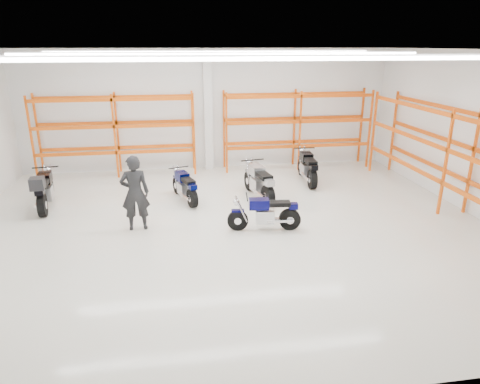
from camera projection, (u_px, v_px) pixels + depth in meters
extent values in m
plane|color=beige|center=(228.00, 227.00, 11.42)|extent=(14.00, 14.00, 0.00)
cube|color=white|center=(208.00, 110.00, 16.29)|extent=(14.00, 0.02, 4.50)
cube|color=white|center=(291.00, 254.00, 5.09)|extent=(14.00, 0.02, 4.50)
cube|color=white|center=(227.00, 50.00, 9.96)|extent=(14.00, 12.00, 0.02)
cube|color=white|center=(249.00, 58.00, 7.19)|extent=(10.00, 0.22, 0.10)
cube|color=white|center=(224.00, 54.00, 10.46)|extent=(10.00, 0.22, 0.10)
cube|color=white|center=(213.00, 52.00, 13.26)|extent=(10.00, 0.22, 0.10)
cylinder|color=black|center=(238.00, 220.00, 11.14)|extent=(0.56, 0.17, 0.55)
cylinder|color=black|center=(290.00, 219.00, 11.19)|extent=(0.58, 0.23, 0.56)
cylinder|color=silver|center=(238.00, 220.00, 11.14)|extent=(0.20, 0.15, 0.18)
cylinder|color=silver|center=(290.00, 219.00, 11.19)|extent=(0.22, 0.20, 0.20)
cube|color=#07073D|center=(238.00, 211.00, 11.05)|extent=(0.34, 0.17, 0.05)
cube|color=#B7B7BC|center=(265.00, 216.00, 11.13)|extent=(0.51, 0.38, 0.35)
cube|color=#A5A5AA|center=(278.00, 219.00, 11.18)|extent=(0.65, 0.18, 0.07)
cube|color=#07073D|center=(259.00, 204.00, 11.01)|extent=(0.54, 0.37, 0.25)
cube|color=black|center=(279.00, 204.00, 11.03)|extent=(0.63, 0.34, 0.11)
cube|color=#07073D|center=(293.00, 206.00, 11.07)|extent=(0.26, 0.23, 0.15)
cylinder|color=black|center=(247.00, 197.00, 10.94)|extent=(0.11, 0.64, 0.03)
sphere|color=silver|center=(236.00, 202.00, 10.97)|extent=(0.17, 0.17, 0.17)
cylinder|color=silver|center=(280.00, 221.00, 11.04)|extent=(0.69, 0.16, 0.08)
cylinder|color=black|center=(50.00, 188.00, 13.48)|extent=(0.20, 0.65, 0.64)
cylinder|color=black|center=(42.00, 205.00, 12.03)|extent=(0.27, 0.68, 0.66)
cylinder|color=silver|center=(50.00, 188.00, 13.48)|extent=(0.17, 0.23, 0.21)
cylinder|color=silver|center=(42.00, 205.00, 12.03)|extent=(0.24, 0.26, 0.23)
cube|color=black|center=(49.00, 179.00, 13.38)|extent=(0.20, 0.40, 0.06)
cube|color=#B7B7BC|center=(46.00, 193.00, 12.69)|extent=(0.45, 0.60, 0.40)
cube|color=#A5A5AA|center=(44.00, 201.00, 12.35)|extent=(0.21, 0.76, 0.09)
cube|color=black|center=(45.00, 178.00, 12.73)|extent=(0.43, 0.63, 0.30)
cube|color=black|center=(42.00, 184.00, 12.18)|extent=(0.40, 0.74, 0.13)
cube|color=black|center=(39.00, 192.00, 11.81)|extent=(0.27, 0.30, 0.17)
cylinder|color=black|center=(45.00, 167.00, 12.98)|extent=(0.74, 0.13, 0.04)
sphere|color=silver|center=(48.00, 170.00, 13.33)|extent=(0.20, 0.20, 0.20)
cylinder|color=silver|center=(38.00, 202.00, 12.27)|extent=(0.19, 0.80, 0.10)
cube|color=black|center=(37.00, 184.00, 11.60)|extent=(0.41, 0.44, 0.32)
cylinder|color=black|center=(177.00, 185.00, 13.89)|extent=(0.28, 0.56, 0.56)
cylinder|color=black|center=(192.00, 198.00, 12.71)|extent=(0.34, 0.60, 0.58)
cylinder|color=silver|center=(177.00, 185.00, 13.89)|extent=(0.18, 0.22, 0.19)
cylinder|color=silver|center=(192.00, 198.00, 12.71)|extent=(0.24, 0.25, 0.20)
cube|color=#020947|center=(177.00, 177.00, 13.80)|extent=(0.24, 0.36, 0.06)
cube|color=#B7B7BC|center=(185.00, 189.00, 13.24)|extent=(0.47, 0.56, 0.35)
cube|color=#A5A5AA|center=(189.00, 195.00, 12.98)|extent=(0.31, 0.65, 0.07)
cube|color=#020947|center=(182.00, 176.00, 13.27)|extent=(0.46, 0.59, 0.26)
cube|color=black|center=(188.00, 181.00, 12.83)|extent=(0.45, 0.67, 0.11)
cube|color=#020947|center=(193.00, 187.00, 12.53)|extent=(0.27, 0.29, 0.15)
cylinder|color=black|center=(179.00, 167.00, 13.47)|extent=(0.63, 0.23, 0.03)
sphere|color=silver|center=(176.00, 170.00, 13.75)|extent=(0.18, 0.18, 0.18)
cylinder|color=silver|center=(184.00, 196.00, 12.88)|extent=(0.30, 0.69, 0.08)
cylinder|color=black|center=(249.00, 181.00, 14.20)|extent=(0.24, 0.67, 0.65)
cylinder|color=black|center=(268.00, 196.00, 12.73)|extent=(0.31, 0.70, 0.68)
cylinder|color=silver|center=(249.00, 181.00, 14.20)|extent=(0.19, 0.24, 0.22)
cylinder|color=silver|center=(268.00, 196.00, 12.73)|extent=(0.26, 0.27, 0.24)
cube|color=#9FA0A5|center=(249.00, 171.00, 14.09)|extent=(0.23, 0.42, 0.07)
cube|color=#B7B7BC|center=(259.00, 185.00, 13.40)|extent=(0.49, 0.63, 0.41)
cube|color=#A5A5AA|center=(263.00, 192.00, 13.06)|extent=(0.26, 0.77, 0.09)
cube|color=#9FA0A5|center=(256.00, 170.00, 13.44)|extent=(0.47, 0.67, 0.31)
cube|color=black|center=(264.00, 176.00, 12.89)|extent=(0.45, 0.77, 0.13)
cube|color=#9FA0A5|center=(269.00, 183.00, 12.51)|extent=(0.29, 0.32, 0.17)
cylinder|color=black|center=(252.00, 160.00, 13.69)|extent=(0.76, 0.17, 0.04)
sphere|color=silver|center=(249.00, 163.00, 14.04)|extent=(0.21, 0.21, 0.21)
cylinder|color=silver|center=(259.00, 193.00, 12.97)|extent=(0.24, 0.82, 0.10)
cylinder|color=black|center=(301.00, 167.00, 15.88)|extent=(0.17, 0.65, 0.64)
cylinder|color=black|center=(312.00, 179.00, 14.36)|extent=(0.23, 0.68, 0.67)
cylinder|color=silver|center=(301.00, 167.00, 15.88)|extent=(0.16, 0.22, 0.21)
cylinder|color=silver|center=(312.00, 179.00, 14.36)|extent=(0.23, 0.25, 0.24)
cube|color=black|center=(302.00, 158.00, 15.77)|extent=(0.18, 0.40, 0.06)
cube|color=#B7B7BC|center=(307.00, 169.00, 15.05)|extent=(0.42, 0.58, 0.41)
cube|color=#A5A5AA|center=(310.00, 176.00, 14.70)|extent=(0.17, 0.76, 0.09)
cube|color=black|center=(306.00, 157.00, 15.09)|extent=(0.40, 0.62, 0.30)
cube|color=black|center=(311.00, 161.00, 14.53)|extent=(0.36, 0.73, 0.13)
cube|color=black|center=(314.00, 167.00, 14.13)|extent=(0.25, 0.29, 0.17)
cylinder|color=black|center=(304.00, 148.00, 15.36)|extent=(0.75, 0.08, 0.04)
sphere|color=silver|center=(302.00, 151.00, 15.72)|extent=(0.20, 0.20, 0.20)
cylinder|color=silver|center=(305.00, 176.00, 14.64)|extent=(0.14, 0.81, 0.10)
imported|color=black|center=(135.00, 193.00, 10.99)|extent=(0.76, 0.52, 2.00)
cube|color=white|center=(208.00, 111.00, 16.13)|extent=(0.32, 0.32, 4.50)
cube|color=#DC4000|center=(38.00, 135.00, 15.53)|extent=(0.07, 0.07, 3.00)
cube|color=#DC4000|center=(32.00, 140.00, 14.78)|extent=(0.07, 0.07, 3.00)
cube|color=#DC4000|center=(118.00, 133.00, 15.93)|extent=(0.07, 0.07, 3.00)
cube|color=#DC4000|center=(115.00, 137.00, 15.19)|extent=(0.07, 0.07, 3.00)
cube|color=#DC4000|center=(193.00, 131.00, 16.34)|extent=(0.07, 0.07, 3.00)
cube|color=#DC4000|center=(194.00, 135.00, 15.59)|extent=(0.07, 0.07, 3.00)
cube|color=#DC4000|center=(119.00, 148.00, 16.12)|extent=(5.60, 0.07, 0.12)
cube|color=#DC4000|center=(116.00, 153.00, 15.37)|extent=(5.60, 0.07, 0.12)
cube|color=#DC4000|center=(117.00, 123.00, 15.81)|extent=(5.60, 0.07, 0.12)
cube|color=#DC4000|center=(114.00, 127.00, 15.06)|extent=(5.60, 0.07, 0.12)
cube|color=#DC4000|center=(114.00, 97.00, 15.51)|extent=(5.60, 0.07, 0.12)
cube|color=#DC4000|center=(111.00, 100.00, 14.76)|extent=(5.60, 0.07, 0.12)
cube|color=#DC4000|center=(224.00, 130.00, 16.51)|extent=(0.07, 0.07, 3.00)
cube|color=#DC4000|center=(227.00, 134.00, 15.77)|extent=(0.07, 0.07, 3.00)
cube|color=#DC4000|center=(294.00, 128.00, 16.92)|extent=(0.07, 0.07, 3.00)
cube|color=#DC4000|center=(300.00, 131.00, 16.17)|extent=(0.07, 0.07, 3.00)
cube|color=#DC4000|center=(361.00, 126.00, 17.33)|extent=(0.07, 0.07, 3.00)
cube|color=#DC4000|center=(370.00, 129.00, 16.58)|extent=(0.07, 0.07, 3.00)
cube|color=#DC4000|center=(294.00, 142.00, 17.10)|extent=(5.60, 0.07, 0.12)
cube|color=#DC4000|center=(299.00, 146.00, 16.36)|extent=(5.60, 0.07, 0.12)
cube|color=#DC4000|center=(295.00, 118.00, 16.80)|extent=(5.60, 0.07, 0.12)
cube|color=#DC4000|center=(300.00, 122.00, 16.05)|extent=(5.60, 0.07, 0.12)
cube|color=#DC4000|center=(296.00, 94.00, 16.49)|extent=(5.60, 0.07, 0.12)
cube|color=#DC4000|center=(301.00, 96.00, 15.75)|extent=(5.60, 0.07, 0.12)
cube|color=#DC4000|center=(472.00, 162.00, 11.93)|extent=(0.07, 0.07, 3.00)
cube|color=#DC4000|center=(446.00, 164.00, 11.82)|extent=(0.07, 0.07, 3.00)
cube|color=#DC4000|center=(393.00, 132.00, 16.14)|extent=(0.07, 0.07, 3.00)
cube|color=#DC4000|center=(373.00, 132.00, 16.02)|extent=(0.07, 0.07, 3.00)
cube|color=#DC4000|center=(468.00, 182.00, 12.12)|extent=(0.07, 9.00, 0.12)
cube|color=#DC4000|center=(443.00, 183.00, 12.00)|extent=(0.07, 9.00, 0.12)
cube|color=#DC4000|center=(474.00, 149.00, 11.81)|extent=(0.07, 9.00, 0.12)
cube|color=#DC4000|center=(448.00, 150.00, 11.70)|extent=(0.07, 9.00, 0.12)
cube|color=#DC4000|center=(453.00, 116.00, 11.39)|extent=(0.07, 9.00, 0.12)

